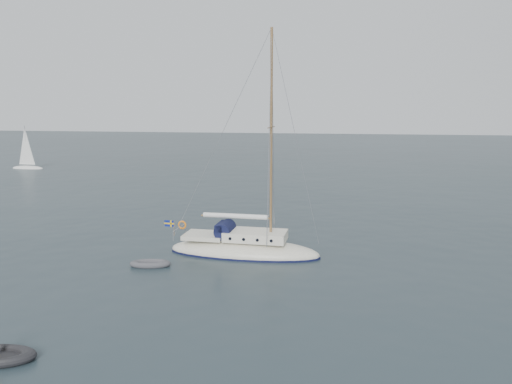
# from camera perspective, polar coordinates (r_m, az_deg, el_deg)

# --- Properties ---
(ground) EXTENTS (300.00, 300.00, 0.00)m
(ground) POSITION_cam_1_polar(r_m,az_deg,el_deg) (30.21, 2.37, -8.79)
(ground) COLOR black
(ground) RESTS_ON ground
(sailboat) EXTENTS (10.52, 3.15, 14.98)m
(sailboat) POSITION_cam_1_polar(r_m,az_deg,el_deg) (32.75, -1.38, -5.23)
(sailboat) COLOR #EBE7CD
(sailboat) RESTS_ON ground
(dinghy) EXTENTS (2.49, 1.13, 0.36)m
(dinghy) POSITION_cam_1_polar(r_m,az_deg,el_deg) (31.31, -12.00, -8.03)
(dinghy) COLOR #444448
(dinghy) RESTS_ON ground
(distant_yacht_a) EXTENTS (5.31, 2.83, 7.03)m
(distant_yacht_a) POSITION_cam_1_polar(r_m,az_deg,el_deg) (85.12, -24.79, 4.44)
(distant_yacht_a) COLOR silver
(distant_yacht_a) RESTS_ON ground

